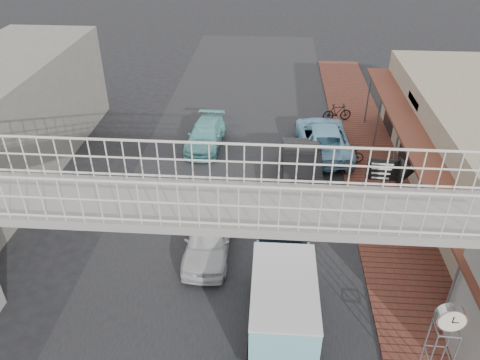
# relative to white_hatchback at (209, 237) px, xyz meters

# --- Properties ---
(ground) EXTENTS (120.00, 120.00, 0.00)m
(ground) POSITION_rel_white_hatchback_xyz_m (0.63, -0.21, -0.69)
(ground) COLOR black
(ground) RESTS_ON ground
(road_strip) EXTENTS (10.00, 60.00, 0.01)m
(road_strip) POSITION_rel_white_hatchback_xyz_m (0.63, -0.21, -0.68)
(road_strip) COLOR black
(road_strip) RESTS_ON ground
(sidewalk) EXTENTS (3.00, 40.00, 0.10)m
(sidewalk) POSITION_rel_white_hatchback_xyz_m (7.13, 2.79, -0.64)
(sidewalk) COLOR brown
(sidewalk) RESTS_ON ground
(footbridge) EXTENTS (16.40, 2.40, 6.34)m
(footbridge) POSITION_rel_white_hatchback_xyz_m (0.63, -4.21, 2.49)
(footbridge) COLOR gray
(footbridge) RESTS_ON ground
(building_far_left) EXTENTS (5.00, 14.00, 5.00)m
(building_far_left) POSITION_rel_white_hatchback_xyz_m (-10.37, 5.79, 1.81)
(building_far_left) COLOR gray
(building_far_left) RESTS_ON ground
(white_hatchback) EXTENTS (1.68, 4.07, 1.38)m
(white_hatchback) POSITION_rel_white_hatchback_xyz_m (0.00, 0.00, 0.00)
(white_hatchback) COLOR silver
(white_hatchback) RESTS_ON ground
(dark_sedan) EXTENTS (1.77, 4.93, 1.62)m
(dark_sedan) POSITION_rel_white_hatchback_xyz_m (3.59, 4.98, 0.12)
(dark_sedan) COLOR black
(dark_sedan) RESTS_ON ground
(angkot_curb) EXTENTS (2.83, 5.57, 1.51)m
(angkot_curb) POSITION_rel_white_hatchback_xyz_m (4.83, 8.26, 0.07)
(angkot_curb) COLOR #80BDDE
(angkot_curb) RESTS_ON ground
(angkot_far) EXTENTS (1.91, 4.23, 1.20)m
(angkot_far) POSITION_rel_white_hatchback_xyz_m (-1.26, 8.43, -0.09)
(angkot_far) COLOR #77CCCE
(angkot_far) RESTS_ON ground
(angkot_van) EXTENTS (2.00, 4.31, 2.11)m
(angkot_van) POSITION_rel_white_hatchback_xyz_m (2.70, -3.37, 0.65)
(angkot_van) COLOR black
(angkot_van) RESTS_ON ground
(motorcycle_near) EXTENTS (1.68, 0.75, 0.85)m
(motorcycle_near) POSITION_rel_white_hatchback_xyz_m (5.93, 7.09, -0.16)
(motorcycle_near) COLOR black
(motorcycle_near) RESTS_ON sidewalk
(motorcycle_far) EXTENTS (1.74, 0.80, 1.01)m
(motorcycle_far) POSITION_rel_white_hatchback_xyz_m (5.93, 11.87, -0.09)
(motorcycle_far) COLOR black
(motorcycle_far) RESTS_ON sidewalk
(street_clock) EXTENTS (0.75, 0.61, 3.04)m
(street_clock) POSITION_rel_white_hatchback_xyz_m (6.69, -5.16, 1.93)
(street_clock) COLOR #59595B
(street_clock) RESTS_ON sidewalk
(arrow_sign) EXTENTS (1.80, 1.14, 3.08)m
(arrow_sign) POSITION_rel_white_hatchback_xyz_m (7.16, 2.05, 1.90)
(arrow_sign) COLOR #59595B
(arrow_sign) RESTS_ON sidewalk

